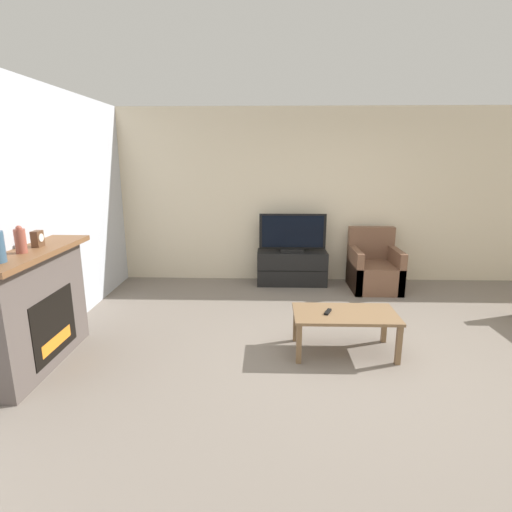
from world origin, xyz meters
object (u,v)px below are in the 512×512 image
at_px(mantel_clock, 38,239).
at_px(remote, 328,312).
at_px(armchair, 374,270).
at_px(coffee_table, 345,318).
at_px(tv, 293,234).
at_px(fireplace, 36,308).
at_px(mantel_vase_centre_left, 20,240).
at_px(tv_stand, 292,267).

height_order(mantel_clock, remote, mantel_clock).
distance_m(armchair, coffee_table, 2.25).
relative_size(tv, armchair, 1.13).
bearing_deg(fireplace, mantel_vase_centre_left, -81.27).
bearing_deg(tv_stand, fireplace, -134.11).
xyz_separation_m(mantel_clock, armchair, (3.76, 2.29, -0.92)).
relative_size(mantel_vase_centre_left, tv, 0.24).
xyz_separation_m(mantel_clock, tv_stand, (2.53, 2.48, -0.94)).
bearing_deg(tv_stand, tv, -90.00).
bearing_deg(coffee_table, armchair, 68.35).
bearing_deg(remote, fireplace, -150.04).
height_order(fireplace, remote, fireplace).
distance_m(armchair, remote, 2.33).
xyz_separation_m(fireplace, tv, (2.55, 2.63, 0.22)).
xyz_separation_m(tv_stand, tv, (-0.00, -0.00, 0.54)).
xyz_separation_m(fireplace, coffee_table, (2.95, 0.34, -0.20)).
bearing_deg(tv, tv_stand, 90.00).
bearing_deg(mantel_vase_centre_left, fireplace, 98.73).
bearing_deg(mantel_clock, coffee_table, 3.85).
bearing_deg(mantel_clock, tv_stand, 44.46).
bearing_deg(mantel_vase_centre_left, tv_stand, 47.25).
relative_size(mantel_vase_centre_left, tv_stand, 0.23).
distance_m(fireplace, mantel_vase_centre_left, 0.68).
height_order(mantel_vase_centre_left, remote, mantel_vase_centre_left).
xyz_separation_m(mantel_vase_centre_left, tv, (2.53, 2.74, -0.45)).
relative_size(coffee_table, remote, 6.73).
distance_m(tv, coffee_table, 2.36).
xyz_separation_m(tv, armchair, (1.23, -0.20, -0.51)).
bearing_deg(remote, mantel_vase_centre_left, -147.77).
xyz_separation_m(mantel_clock, remote, (2.76, 0.19, -0.77)).
relative_size(fireplace, armchair, 1.61).
height_order(mantel_vase_centre_left, mantel_clock, mantel_vase_centre_left).
relative_size(tv_stand, remote, 7.03).
bearing_deg(tv_stand, coffee_table, -80.10).
bearing_deg(mantel_vase_centre_left, tv, 47.22).
bearing_deg(coffee_table, fireplace, -173.36).
xyz_separation_m(mantel_vase_centre_left, mantel_clock, (0.00, 0.26, -0.04)).
height_order(tv_stand, coffee_table, tv_stand).
height_order(fireplace, coffee_table, fireplace).
bearing_deg(mantel_vase_centre_left, remote, 9.19).
distance_m(fireplace, remote, 2.80).
height_order(fireplace, mantel_vase_centre_left, mantel_vase_centre_left).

